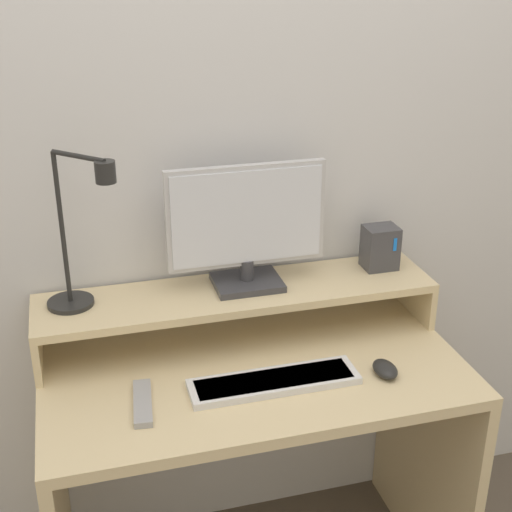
{
  "coord_description": "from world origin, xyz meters",
  "views": [
    {
      "loc": [
        -0.41,
        -1.2,
        1.73
      ],
      "look_at": [
        0.01,
        0.32,
        1.03
      ],
      "focal_mm": 50.0,
      "sensor_mm": 36.0,
      "label": 1
    }
  ],
  "objects_px": {
    "desk_lamp": "(80,244)",
    "mouse": "(385,369)",
    "router_dock": "(380,247)",
    "monitor": "(247,225)",
    "remote_control": "(143,403)",
    "keyboard": "(274,381)"
  },
  "relations": [
    {
      "from": "monitor",
      "to": "keyboard",
      "type": "bearing_deg",
      "value": -91.15
    },
    {
      "from": "keyboard",
      "to": "desk_lamp",
      "type": "bearing_deg",
      "value": 149.51
    },
    {
      "from": "router_dock",
      "to": "mouse",
      "type": "distance_m",
      "value": 0.39
    },
    {
      "from": "monitor",
      "to": "desk_lamp",
      "type": "distance_m",
      "value": 0.43
    },
    {
      "from": "desk_lamp",
      "to": "mouse",
      "type": "xyz_separation_m",
      "value": [
        0.7,
        -0.28,
        -0.3
      ]
    },
    {
      "from": "monitor",
      "to": "desk_lamp",
      "type": "relative_size",
      "value": 1.03
    },
    {
      "from": "monitor",
      "to": "mouse",
      "type": "xyz_separation_m",
      "value": [
        0.27,
        -0.31,
        -0.3
      ]
    },
    {
      "from": "monitor",
      "to": "router_dock",
      "type": "xyz_separation_m",
      "value": [
        0.39,
        0.01,
        -0.11
      ]
    },
    {
      "from": "router_dock",
      "to": "remote_control",
      "type": "relative_size",
      "value": 0.7
    },
    {
      "from": "desk_lamp",
      "to": "keyboard",
      "type": "relative_size",
      "value": 0.98
    },
    {
      "from": "remote_control",
      "to": "router_dock",
      "type": "bearing_deg",
      "value": 21.88
    },
    {
      "from": "monitor",
      "to": "desk_lamp",
      "type": "bearing_deg",
      "value": -176.03
    },
    {
      "from": "router_dock",
      "to": "keyboard",
      "type": "xyz_separation_m",
      "value": [
        -0.4,
        -0.29,
        -0.19
      ]
    },
    {
      "from": "monitor",
      "to": "router_dock",
      "type": "height_order",
      "value": "monitor"
    },
    {
      "from": "desk_lamp",
      "to": "router_dock",
      "type": "xyz_separation_m",
      "value": [
        0.82,
        0.04,
        -0.12
      ]
    },
    {
      "from": "keyboard",
      "to": "remote_control",
      "type": "distance_m",
      "value": 0.32
    },
    {
      "from": "mouse",
      "to": "keyboard",
      "type": "bearing_deg",
      "value": 174.13
    },
    {
      "from": "keyboard",
      "to": "remote_control",
      "type": "height_order",
      "value": "keyboard"
    },
    {
      "from": "monitor",
      "to": "router_dock",
      "type": "bearing_deg",
      "value": 1.51
    },
    {
      "from": "monitor",
      "to": "remote_control",
      "type": "distance_m",
      "value": 0.53
    },
    {
      "from": "desk_lamp",
      "to": "mouse",
      "type": "distance_m",
      "value": 0.81
    },
    {
      "from": "router_dock",
      "to": "mouse",
      "type": "height_order",
      "value": "router_dock"
    }
  ]
}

